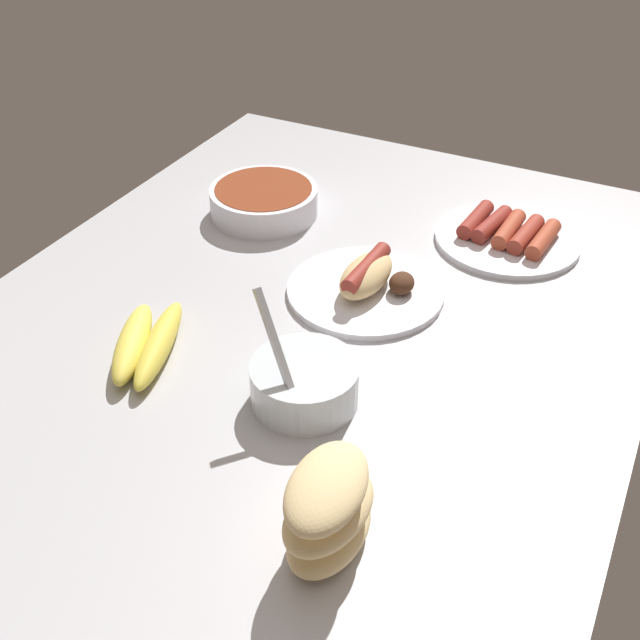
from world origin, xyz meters
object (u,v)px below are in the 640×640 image
object	(u,v)px
bowl_coleslaw	(304,381)
bread_stack	(328,510)
plate_sausages	(508,235)
plate_hotdog_assembled	(367,283)
banana_bunch	(145,343)
bowl_chili	(264,200)

from	to	relation	value
bowl_coleslaw	bread_stack	bearing A→B (deg)	33.77
bowl_coleslaw	plate_sausages	world-z (taller)	bowl_coleslaw
plate_hotdog_assembled	banana_bunch	world-z (taller)	plate_hotdog_assembled
banana_bunch	bread_stack	world-z (taller)	bread_stack
banana_bunch	bowl_chili	bearing A→B (deg)	-172.73
bowl_coleslaw	banana_bunch	size ratio (longest dim) A/B	0.82
plate_hotdog_assembled	bowl_chili	bearing A→B (deg)	-118.90
plate_sausages	bowl_chili	bearing A→B (deg)	-76.37
bowl_chili	plate_sausages	bearing A→B (deg)	103.63
bowl_chili	bread_stack	bearing A→B (deg)	35.27
bowl_coleslaw	bowl_chili	xyz separation A→B (cm)	(-37.89, -27.48, -0.35)
bowl_coleslaw	plate_hotdog_assembled	bearing A→B (deg)	-174.19
bowl_coleslaw	banana_bunch	xyz separation A→B (cm)	(1.45, -22.47, -1.26)
bowl_coleslaw	plate_hotdog_assembled	xyz separation A→B (cm)	(-24.07, -2.45, -1.21)
plate_hotdog_assembled	bowl_chili	xyz separation A→B (cm)	(-13.82, -25.03, 0.87)
bowl_coleslaw	banana_bunch	world-z (taller)	bowl_coleslaw
plate_hotdog_assembled	bowl_chili	world-z (taller)	plate_hotdog_assembled
plate_hotdog_assembled	bread_stack	xyz separation A→B (cm)	(42.02, 14.46, 3.63)
bowl_coleslaw	bread_stack	xyz separation A→B (cm)	(17.95, 12.01, 2.41)
banana_bunch	bowl_chili	distance (cm)	39.67
bowl_coleslaw	plate_sausages	xyz separation A→B (cm)	(-47.34, 11.50, -1.80)
plate_hotdog_assembled	plate_sausages	xyz separation A→B (cm)	(-23.27, 13.95, -0.59)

